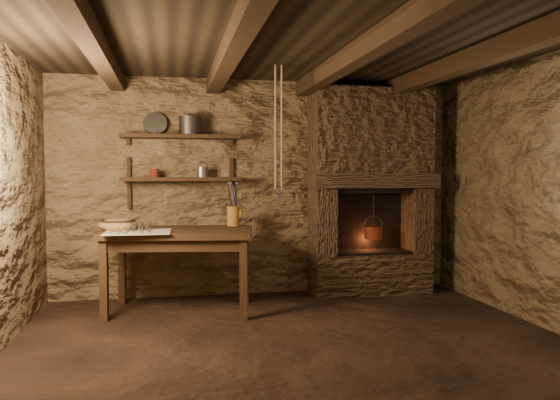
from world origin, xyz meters
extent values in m
plane|color=black|center=(0.00, 0.00, 0.00)|extent=(4.50, 4.50, 0.00)
cube|color=brown|center=(0.00, 2.00, 1.20)|extent=(4.50, 0.04, 2.40)
cube|color=brown|center=(0.00, -2.00, 1.20)|extent=(4.50, 0.04, 2.40)
cube|color=brown|center=(2.25, 0.00, 1.20)|extent=(0.04, 4.00, 2.40)
cube|color=black|center=(0.00, 0.00, 2.40)|extent=(4.50, 4.00, 0.04)
cube|color=black|center=(-1.50, 0.00, 2.31)|extent=(0.14, 3.95, 0.16)
cube|color=black|center=(-0.50, 0.00, 2.31)|extent=(0.14, 3.95, 0.16)
cube|color=black|center=(0.50, 0.00, 2.31)|extent=(0.14, 3.95, 0.16)
cube|color=black|center=(1.50, 0.00, 2.31)|extent=(0.14, 3.95, 0.16)
cube|color=black|center=(-0.85, 1.84, 1.30)|extent=(1.25, 0.30, 0.04)
cube|color=black|center=(-0.85, 1.84, 1.75)|extent=(1.25, 0.30, 0.04)
cube|color=#3C2B1E|center=(1.25, 1.77, 0.23)|extent=(1.35, 0.45, 0.45)
cube|color=#3C2B1E|center=(0.69, 1.77, 0.82)|extent=(0.23, 0.45, 0.75)
cube|color=#3C2B1E|center=(1.81, 1.77, 0.82)|extent=(0.23, 0.45, 0.75)
cube|color=#3C2B1E|center=(1.25, 1.74, 1.28)|extent=(1.43, 0.51, 0.16)
cube|color=#3C2B1E|center=(1.25, 1.77, 1.83)|extent=(1.35, 0.45, 0.94)
cube|color=black|center=(1.25, 1.96, 0.82)|extent=(0.90, 0.06, 0.75)
cube|color=#311F11|center=(-0.89, 1.34, 0.78)|extent=(1.53, 1.03, 0.06)
cube|color=#311F11|center=(-0.89, 1.34, 0.69)|extent=(1.39, 0.89, 0.10)
cube|color=beige|center=(-1.27, 1.15, 0.82)|extent=(0.61, 0.50, 0.01)
cylinder|color=#A0661F|center=(-0.32, 1.60, 0.91)|extent=(0.14, 0.14, 0.20)
torus|color=#A0661F|center=(-0.25, 1.60, 0.93)|extent=(0.02, 0.11, 0.11)
ellipsoid|color=olive|center=(-1.47, 1.42, 0.86)|extent=(0.49, 0.49, 0.14)
cylinder|color=#302E2B|center=(-0.75, 1.84, 1.86)|extent=(0.24, 0.24, 0.17)
cylinder|color=gray|center=(-1.12, 1.94, 1.89)|extent=(0.25, 0.11, 0.25)
cylinder|color=#531810|center=(-1.13, 1.84, 1.36)|extent=(0.11, 0.11, 0.09)
cylinder|color=maroon|center=(1.27, 1.72, 0.69)|extent=(0.25, 0.25, 0.14)
torus|color=#302E2B|center=(1.27, 1.72, 0.77)|extent=(0.22, 0.01, 0.22)
cylinder|color=#302E2B|center=(1.27, 1.72, 0.94)|extent=(0.01, 0.01, 0.44)
camera|label=1|loc=(-0.97, -4.07, 1.38)|focal=35.00mm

